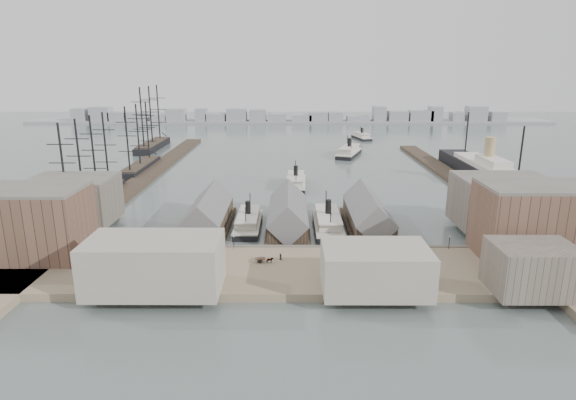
{
  "coord_description": "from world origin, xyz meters",
  "views": [
    {
      "loc": [
        0.54,
        -132.84,
        50.89
      ],
      "look_at": [
        0.0,
        30.0,
        6.0
      ],
      "focal_mm": 30.0,
      "sensor_mm": 36.0,
      "label": 1
    }
  ],
  "objects_px": {
    "ferry_docked_west": "(248,221)",
    "horse_cart_right": "(399,272)",
    "ocean_steamer": "(487,172)",
    "tram": "(502,256)",
    "horse_cart_left": "(134,261)",
    "horse_cart_center": "(266,260)"
  },
  "relations": [
    {
      "from": "ferry_docked_west",
      "to": "horse_cart_right",
      "type": "height_order",
      "value": "ferry_docked_west"
    },
    {
      "from": "ferry_docked_west",
      "to": "tram",
      "type": "height_order",
      "value": "ferry_docked_west"
    },
    {
      "from": "ferry_docked_west",
      "to": "tram",
      "type": "bearing_deg",
      "value": -26.62
    },
    {
      "from": "tram",
      "to": "ocean_steamer",
      "type": "bearing_deg",
      "value": 66.45
    },
    {
      "from": "ocean_steamer",
      "to": "tram",
      "type": "bearing_deg",
      "value": -109.72
    },
    {
      "from": "horse_cart_left",
      "to": "horse_cart_right",
      "type": "xyz_separation_m",
      "value": [
        66.62,
        -6.5,
        -0.01
      ]
    },
    {
      "from": "ferry_docked_west",
      "to": "horse_cart_right",
      "type": "distance_m",
      "value": 57.99
    },
    {
      "from": "ocean_steamer",
      "to": "horse_cart_center",
      "type": "height_order",
      "value": "ocean_steamer"
    },
    {
      "from": "ferry_docked_west",
      "to": "horse_cart_right",
      "type": "relative_size",
      "value": 5.6
    },
    {
      "from": "horse_cart_left",
      "to": "horse_cart_center",
      "type": "height_order",
      "value": "horse_cart_left"
    },
    {
      "from": "ferry_docked_west",
      "to": "horse_cart_center",
      "type": "height_order",
      "value": "ferry_docked_west"
    },
    {
      "from": "tram",
      "to": "horse_cart_right",
      "type": "height_order",
      "value": "tram"
    },
    {
      "from": "horse_cart_left",
      "to": "horse_cart_center",
      "type": "bearing_deg",
      "value": -43.0
    },
    {
      "from": "tram",
      "to": "horse_cart_left",
      "type": "height_order",
      "value": "tram"
    },
    {
      "from": "tram",
      "to": "horse_cart_left",
      "type": "relative_size",
      "value": 2.53
    },
    {
      "from": "horse_cart_right",
      "to": "ferry_docked_west",
      "type": "bearing_deg",
      "value": 31.31
    },
    {
      "from": "ocean_steamer",
      "to": "horse_cart_left",
      "type": "relative_size",
      "value": 23.84
    },
    {
      "from": "horse_cart_left",
      "to": "horse_cart_center",
      "type": "xyz_separation_m",
      "value": [
        33.99,
        1.21,
        -0.04
      ]
    },
    {
      "from": "ferry_docked_west",
      "to": "horse_cart_left",
      "type": "height_order",
      "value": "ferry_docked_west"
    },
    {
      "from": "tram",
      "to": "horse_cart_left",
      "type": "bearing_deg",
      "value": 176.79
    },
    {
      "from": "tram",
      "to": "horse_cart_right",
      "type": "xyz_separation_m",
      "value": [
        -28.22,
        -7.52,
        -1.13
      ]
    },
    {
      "from": "ferry_docked_west",
      "to": "ocean_steamer",
      "type": "height_order",
      "value": "ocean_steamer"
    }
  ]
}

